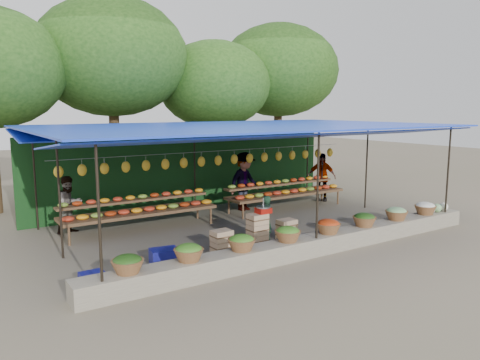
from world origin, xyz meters
TOP-DOWN VIEW (x-y plane):
  - ground at (0.00, 0.00)m, footprint 60.00×60.00m
  - stone_curb at (0.00, -2.75)m, footprint 10.60×0.55m
  - stall_canopy at (0.00, 0.06)m, footprint 10.80×6.60m
  - produce_baskets at (-0.10, -2.75)m, footprint 8.98×0.58m
  - netting_backdrop at (0.00, 3.15)m, footprint 10.60×0.06m
  - tree_row at (0.50, 6.09)m, footprint 16.51×5.50m
  - fruit_table_left at (-2.49, 1.35)m, footprint 4.21×0.95m
  - fruit_table_right at (2.51, 1.35)m, footprint 4.21×0.95m
  - crate_counter at (-0.67, -1.52)m, footprint 2.36×0.36m
  - weighing_scale at (-0.47, -1.52)m, footprint 0.35×0.35m
  - vendor_seated at (-0.27, -1.35)m, footprint 0.48×0.38m
  - customer_left at (-4.14, 2.06)m, footprint 0.90×0.81m
  - customer_mid at (1.25, 1.88)m, footprint 1.33×0.93m
  - customer_right at (4.41, 1.69)m, footprint 1.02×0.97m
  - blue_crate_front at (-4.72, -1.97)m, footprint 0.44×0.32m
  - blue_crate_back at (-3.10, -1.61)m, footprint 0.63×0.50m

SIDE VIEW (x-z plane):
  - ground at x=0.00m, z-range 0.00..0.00m
  - blue_crate_front at x=-4.72m, z-range 0.00..0.26m
  - blue_crate_back at x=-3.10m, z-range 0.00..0.34m
  - stone_curb at x=0.00m, z-range 0.00..0.40m
  - crate_counter at x=-0.67m, z-range -0.07..0.70m
  - produce_baskets at x=-0.10m, z-range 0.40..0.73m
  - vendor_seated at x=-0.27m, z-range 0.00..1.15m
  - fruit_table_left at x=-2.49m, z-range 0.14..1.07m
  - fruit_table_right at x=2.51m, z-range 0.14..1.07m
  - customer_left at x=-4.14m, z-range 0.00..1.52m
  - customer_right at x=4.41m, z-range 0.00..1.70m
  - weighing_scale at x=-0.47m, z-range 0.67..1.05m
  - customer_mid at x=1.25m, z-range 0.00..1.88m
  - netting_backdrop at x=0.00m, z-range 0.00..2.50m
  - stall_canopy at x=0.00m, z-range 1.27..4.09m
  - tree_row at x=0.50m, z-range 1.14..8.26m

